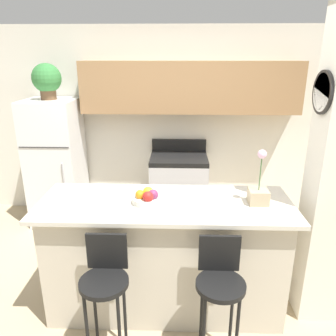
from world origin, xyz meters
TOP-DOWN VIEW (x-y plane):
  - ground_plane at (0.00, 0.00)m, footprint 14.00×14.00m
  - wall_back at (0.10, 1.97)m, footprint 5.60×0.38m
  - pillar_right at (1.33, 0.00)m, footprint 0.38×0.32m
  - counter_bar at (0.00, 0.00)m, footprint 2.08×0.76m
  - refrigerator at (-1.52, 1.65)m, footprint 0.64×0.69m
  - stove_range at (0.11, 1.69)m, footprint 0.75×0.62m
  - bar_stool_left at (-0.40, -0.55)m, footprint 0.34×0.34m
  - bar_stool_right at (0.40, -0.55)m, footprint 0.34×0.34m
  - potted_plant_on_fridge at (-1.52, 1.65)m, footprint 0.36×0.36m
  - orchid_vase at (0.75, -0.00)m, footprint 0.15×0.15m
  - fruit_bowl at (-0.14, -0.03)m, footprint 0.23×0.23m
  - trash_bin at (-0.98, 1.42)m, footprint 0.28×0.28m

SIDE VIEW (x-z plane):
  - ground_plane at x=0.00m, z-range 0.00..0.00m
  - trash_bin at x=-0.98m, z-range 0.00..0.38m
  - stove_range at x=0.11m, z-range -0.07..1.00m
  - counter_bar at x=0.00m, z-range 0.00..1.04m
  - bar_stool_left at x=-0.40m, z-range 0.16..1.15m
  - bar_stool_right at x=0.40m, z-range 0.16..1.15m
  - refrigerator at x=-1.52m, z-range 0.00..1.65m
  - fruit_bowl at x=-0.14m, z-range 1.02..1.14m
  - orchid_vase at x=0.75m, z-range 0.91..1.36m
  - pillar_right at x=1.33m, z-range 0.01..2.56m
  - wall_back at x=0.10m, z-range 0.21..2.76m
  - potted_plant_on_fridge at x=-1.52m, z-range 1.67..2.11m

